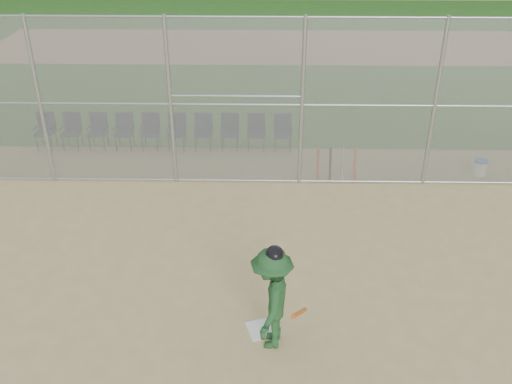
{
  "coord_description": "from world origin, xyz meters",
  "views": [
    {
      "loc": [
        0.18,
        -7.31,
        6.49
      ],
      "look_at": [
        0.0,
        2.5,
        1.1
      ],
      "focal_mm": 40.0,
      "sensor_mm": 36.0,
      "label": 1
    }
  ],
  "objects_px": {
    "water_cooler": "(480,167)",
    "chair_0": "(45,132)",
    "home_plate": "(262,329)",
    "batter_at_plate": "(272,298)"
  },
  "relations": [
    {
      "from": "home_plate",
      "to": "batter_at_plate",
      "type": "relative_size",
      "value": 0.25
    },
    {
      "from": "home_plate",
      "to": "water_cooler",
      "type": "relative_size",
      "value": 1.11
    },
    {
      "from": "batter_at_plate",
      "to": "chair_0",
      "type": "height_order",
      "value": "batter_at_plate"
    },
    {
      "from": "chair_0",
      "to": "water_cooler",
      "type": "bearing_deg",
      "value": -7.18
    },
    {
      "from": "water_cooler",
      "to": "chair_0",
      "type": "distance_m",
      "value": 11.44
    },
    {
      "from": "batter_at_plate",
      "to": "water_cooler",
      "type": "bearing_deg",
      "value": 48.86
    },
    {
      "from": "batter_at_plate",
      "to": "chair_0",
      "type": "relative_size",
      "value": 1.91
    },
    {
      "from": "water_cooler",
      "to": "batter_at_plate",
      "type": "bearing_deg",
      "value": -131.14
    },
    {
      "from": "home_plate",
      "to": "water_cooler",
      "type": "xyz_separation_m",
      "value": [
        5.37,
        5.7,
        0.2
      ]
    },
    {
      "from": "water_cooler",
      "to": "chair_0",
      "type": "xyz_separation_m",
      "value": [
        -11.35,
        1.43,
        0.27
      ]
    }
  ]
}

